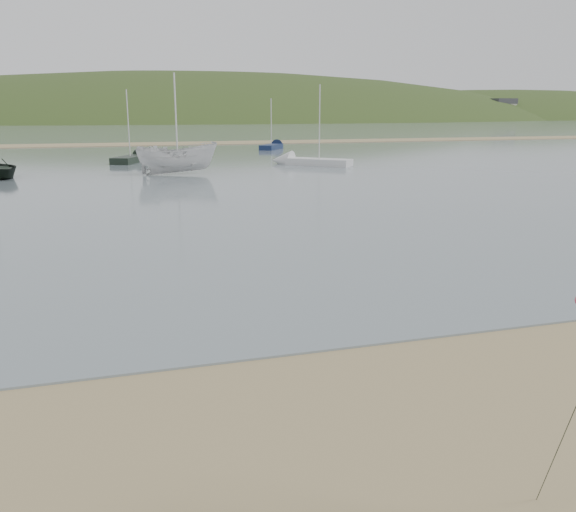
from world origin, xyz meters
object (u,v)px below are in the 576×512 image
object	(u,v)px
boat_white	(177,133)
sailboat_dark_mid	(138,158)
sailboat_blue_far	(275,146)
sailboat_white_near	(299,161)

from	to	relation	value
boat_white	sailboat_dark_mid	distance (m)	11.77
boat_white	sailboat_blue_far	size ratio (longest dim) A/B	0.94
boat_white	sailboat_dark_mid	world-z (taller)	sailboat_dark_mid
sailboat_dark_mid	sailboat_blue_far	bearing A→B (deg)	39.04
sailboat_blue_far	boat_white	bearing A→B (deg)	-119.22
sailboat_dark_mid	sailboat_white_near	world-z (taller)	sailboat_white_near
boat_white	sailboat_white_near	world-z (taller)	sailboat_white_near
sailboat_dark_mid	sailboat_white_near	xyz separation A→B (m)	(11.51, -7.01, -0.00)
boat_white	sailboat_blue_far	world-z (taller)	boat_white
sailboat_dark_mid	sailboat_white_near	size ratio (longest dim) A/B	0.96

